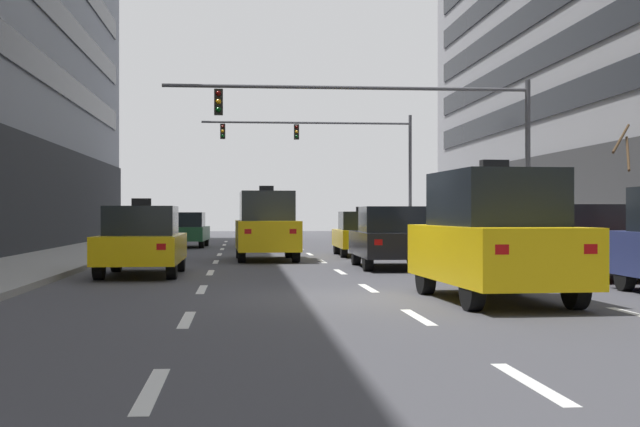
% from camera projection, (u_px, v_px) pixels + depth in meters
% --- Properties ---
extents(ground_plane, '(120.00, 120.00, 0.00)m').
position_uv_depth(ground_plane, '(384.00, 298.00, 15.80)').
color(ground_plane, '#424247').
extents(lane_stripe_l1_s2, '(0.16, 2.00, 0.01)m').
position_uv_depth(lane_stripe_l1_s2, '(152.00, 389.00, 7.53)').
color(lane_stripe_l1_s2, silver).
rests_on(lane_stripe_l1_s2, ground).
extents(lane_stripe_l1_s3, '(0.16, 2.00, 0.01)m').
position_uv_depth(lane_stripe_l1_s3, '(187.00, 319.00, 12.51)').
color(lane_stripe_l1_s3, silver).
rests_on(lane_stripe_l1_s3, ground).
extents(lane_stripe_l1_s4, '(0.16, 2.00, 0.01)m').
position_uv_depth(lane_stripe_l1_s4, '(202.00, 289.00, 17.49)').
color(lane_stripe_l1_s4, silver).
rests_on(lane_stripe_l1_s4, ground).
extents(lane_stripe_l1_s5, '(0.16, 2.00, 0.01)m').
position_uv_depth(lane_stripe_l1_s5, '(210.00, 273.00, 22.47)').
color(lane_stripe_l1_s5, silver).
rests_on(lane_stripe_l1_s5, ground).
extents(lane_stripe_l1_s6, '(0.16, 2.00, 0.01)m').
position_uv_depth(lane_stripe_l1_s6, '(216.00, 262.00, 27.45)').
color(lane_stripe_l1_s6, silver).
rests_on(lane_stripe_l1_s6, ground).
extents(lane_stripe_l1_s7, '(0.16, 2.00, 0.01)m').
position_uv_depth(lane_stripe_l1_s7, '(220.00, 254.00, 32.43)').
color(lane_stripe_l1_s7, silver).
rests_on(lane_stripe_l1_s7, ground).
extents(lane_stripe_l1_s8, '(0.16, 2.00, 0.01)m').
position_uv_depth(lane_stripe_l1_s8, '(222.00, 249.00, 37.41)').
color(lane_stripe_l1_s8, silver).
rests_on(lane_stripe_l1_s8, ground).
extents(lane_stripe_l1_s9, '(0.16, 2.00, 0.01)m').
position_uv_depth(lane_stripe_l1_s9, '(224.00, 245.00, 42.39)').
color(lane_stripe_l1_s9, silver).
rests_on(lane_stripe_l1_s9, ground).
extents(lane_stripe_l1_s10, '(0.16, 2.00, 0.01)m').
position_uv_depth(lane_stripe_l1_s10, '(226.00, 242.00, 47.37)').
color(lane_stripe_l1_s10, silver).
rests_on(lane_stripe_l1_s10, ground).
extents(lane_stripe_l2_s2, '(0.16, 2.00, 0.01)m').
position_uv_depth(lane_stripe_l2_s2, '(531.00, 383.00, 7.83)').
color(lane_stripe_l2_s2, silver).
rests_on(lane_stripe_l2_s2, ground).
extents(lane_stripe_l2_s3, '(0.16, 2.00, 0.01)m').
position_uv_depth(lane_stripe_l2_s3, '(418.00, 317.00, 12.81)').
color(lane_stripe_l2_s3, silver).
rests_on(lane_stripe_l2_s3, ground).
extents(lane_stripe_l2_s4, '(0.16, 2.00, 0.01)m').
position_uv_depth(lane_stripe_l2_s4, '(368.00, 288.00, 17.79)').
color(lane_stripe_l2_s4, silver).
rests_on(lane_stripe_l2_s4, ground).
extents(lane_stripe_l2_s5, '(0.16, 2.00, 0.01)m').
position_uv_depth(lane_stripe_l2_s5, '(340.00, 272.00, 22.77)').
color(lane_stripe_l2_s5, silver).
rests_on(lane_stripe_l2_s5, ground).
extents(lane_stripe_l2_s6, '(0.16, 2.00, 0.01)m').
position_uv_depth(lane_stripe_l2_s6, '(322.00, 261.00, 27.75)').
color(lane_stripe_l2_s6, silver).
rests_on(lane_stripe_l2_s6, ground).
extents(lane_stripe_l2_s7, '(0.16, 2.00, 0.01)m').
position_uv_depth(lane_stripe_l2_s7, '(310.00, 254.00, 32.73)').
color(lane_stripe_l2_s7, silver).
rests_on(lane_stripe_l2_s7, ground).
extents(lane_stripe_l2_s8, '(0.16, 2.00, 0.01)m').
position_uv_depth(lane_stripe_l2_s8, '(300.00, 249.00, 37.71)').
color(lane_stripe_l2_s8, silver).
rests_on(lane_stripe_l2_s8, ground).
extents(lane_stripe_l2_s9, '(0.16, 2.00, 0.01)m').
position_uv_depth(lane_stripe_l2_s9, '(293.00, 245.00, 42.69)').
color(lane_stripe_l2_s9, silver).
rests_on(lane_stripe_l2_s9, ground).
extents(lane_stripe_l2_s10, '(0.16, 2.00, 0.01)m').
position_uv_depth(lane_stripe_l2_s10, '(288.00, 241.00, 47.67)').
color(lane_stripe_l2_s10, silver).
rests_on(lane_stripe_l2_s10, ground).
extents(lane_stripe_l3_s3, '(0.16, 2.00, 0.01)m').
position_uv_depth(lane_stripe_l3_s3, '(638.00, 315.00, 13.11)').
color(lane_stripe_l3_s3, silver).
rests_on(lane_stripe_l3_s3, ground).
extents(lane_stripe_l3_s4, '(0.16, 2.00, 0.01)m').
position_uv_depth(lane_stripe_l3_s4, '(529.00, 287.00, 18.09)').
color(lane_stripe_l3_s4, silver).
rests_on(lane_stripe_l3_s4, ground).
extents(lane_stripe_l3_s5, '(0.16, 2.00, 0.01)m').
position_uv_depth(lane_stripe_l3_s5, '(466.00, 271.00, 23.07)').
color(lane_stripe_l3_s5, silver).
rests_on(lane_stripe_l3_s5, ground).
extents(lane_stripe_l3_s6, '(0.16, 2.00, 0.01)m').
position_uv_depth(lane_stripe_l3_s6, '(426.00, 261.00, 28.05)').
color(lane_stripe_l3_s6, silver).
rests_on(lane_stripe_l3_s6, ground).
extents(lane_stripe_l3_s7, '(0.16, 2.00, 0.01)m').
position_uv_depth(lane_stripe_l3_s7, '(398.00, 254.00, 33.03)').
color(lane_stripe_l3_s7, silver).
rests_on(lane_stripe_l3_s7, ground).
extents(lane_stripe_l3_s8, '(0.16, 2.00, 0.01)m').
position_uv_depth(lane_stripe_l3_s8, '(377.00, 248.00, 38.01)').
color(lane_stripe_l3_s8, silver).
rests_on(lane_stripe_l3_s8, ground).
extents(lane_stripe_l3_s9, '(0.16, 2.00, 0.01)m').
position_uv_depth(lane_stripe_l3_s9, '(362.00, 244.00, 42.99)').
color(lane_stripe_l3_s9, silver).
rests_on(lane_stripe_l3_s9, ground).
extents(lane_stripe_l3_s10, '(0.16, 2.00, 0.01)m').
position_uv_depth(lane_stripe_l3_s10, '(349.00, 241.00, 47.97)').
color(lane_stripe_l3_s10, silver).
rests_on(lane_stripe_l3_s10, ground).
extents(car_driving_0, '(1.91, 4.22, 1.56)m').
position_uv_depth(car_driving_0, '(187.00, 230.00, 39.48)').
color(car_driving_0, black).
rests_on(car_driving_0, ground).
extents(car_driving_1, '(1.98, 4.56, 1.69)m').
position_uv_depth(car_driving_1, '(391.00, 238.00, 24.39)').
color(car_driving_1, black).
rests_on(car_driving_1, ground).
extents(taxi_driving_2, '(2.02, 4.61, 2.40)m').
position_uv_depth(taxi_driving_2, '(266.00, 226.00, 28.48)').
color(taxi_driving_2, black).
rests_on(taxi_driving_2, ground).
extents(taxi_driving_3, '(1.90, 4.50, 1.87)m').
position_uv_depth(taxi_driving_3, '(142.00, 241.00, 21.42)').
color(taxi_driving_3, black).
rests_on(taxi_driving_3, ground).
extents(taxi_driving_4, '(1.82, 4.22, 1.74)m').
position_uv_depth(taxi_driving_4, '(362.00, 234.00, 31.39)').
color(taxi_driving_4, black).
rests_on(taxi_driving_4, ground).
extents(taxi_driving_5, '(2.14, 4.70, 2.42)m').
position_uv_depth(taxi_driving_5, '(494.00, 236.00, 15.15)').
color(taxi_driving_5, black).
rests_on(taxi_driving_5, ground).
extents(taxi_driving_6, '(1.87, 4.24, 1.75)m').
position_uv_depth(taxi_driving_6, '(262.00, 230.00, 39.66)').
color(taxi_driving_6, black).
rests_on(taxi_driving_6, ground).
extents(car_parked_2, '(1.99, 4.60, 1.71)m').
position_uv_depth(car_parked_2, '(586.00, 241.00, 20.89)').
color(car_parked_2, black).
rests_on(car_parked_2, ground).
extents(car_parked_3, '(1.89, 4.33, 2.08)m').
position_uv_depth(car_parked_3, '(508.00, 229.00, 27.04)').
color(car_parked_3, black).
rests_on(car_parked_3, ground).
extents(traffic_signal_0, '(12.21, 0.35, 5.85)m').
position_uv_depth(traffic_signal_0, '(407.00, 125.00, 29.24)').
color(traffic_signal_0, '#4C4C51').
rests_on(traffic_signal_0, sidewalk_right).
extents(traffic_signal_1, '(11.83, 0.34, 6.94)m').
position_uv_depth(traffic_signal_1, '(338.00, 148.00, 49.72)').
color(traffic_signal_1, '#4C4C51').
rests_on(traffic_signal_1, sidewalk_right).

